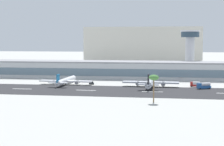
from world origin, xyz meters
TOP-DOWN VIEW (x-y plane):
  - ground_plane at (0.00, 0.00)m, footprint 1400.00×1400.00m
  - runway_strip at (0.00, 4.47)m, footprint 800.00×43.96m
  - runway_centreline_dash_3 at (-40.05, 4.47)m, footprint 12.00×1.20m
  - runway_centreline_dash_4 at (-0.32, 4.47)m, footprint 12.00×1.20m
  - runway_centreline_dash_5 at (38.57, 4.47)m, footprint 12.00×1.20m
  - terminal_building at (8.32, 75.45)m, footprint 204.54×27.22m
  - control_tower at (64.92, 101.45)m, footprint 15.92×15.92m
  - distant_hotel_block at (20.03, 187.64)m, footprint 124.18×25.93m
  - airliner_blue_tail_gate_0 at (-19.89, 28.47)m, footprint 35.50×39.86m
  - airliner_black_tail_gate_1 at (36.50, 26.32)m, footprint 35.66×46.94m
  - service_box_truck_0 at (64.29, 30.23)m, footprint 6.12×2.96m
  - service_baggage_tug_1 at (-2.94, 32.28)m, footprint 3.35×2.16m
  - service_fuel_truck_2 at (68.81, 21.13)m, footprint 8.85×5.67m
  - palm_tree_1 at (40.61, -30.58)m, footprint 4.84×4.84m

SIDE VIEW (x-z plane):
  - ground_plane at x=0.00m, z-range 0.00..0.00m
  - runway_strip at x=0.00m, z-range 0.00..0.08m
  - runway_centreline_dash_3 at x=-40.05m, z-range 0.08..0.09m
  - runway_centreline_dash_4 at x=-0.32m, z-range 0.08..0.09m
  - runway_centreline_dash_5 at x=38.57m, z-range 0.08..0.09m
  - service_baggage_tug_1 at x=-2.94m, z-range -0.05..2.15m
  - service_box_truck_0 at x=64.29m, z-range 0.16..3.41m
  - service_fuel_truck_2 at x=68.81m, z-range 0.05..4.00m
  - airliner_blue_tail_gate_0 at x=-19.89m, z-range -1.51..6.81m
  - airliner_black_tail_gate_1 at x=36.50m, z-range -1.77..8.02m
  - terminal_building at x=8.32m, z-range 0.00..13.20m
  - palm_tree_1 at x=40.61m, z-range 4.91..18.16m
  - distant_hotel_block at x=20.03m, z-range 0.00..43.51m
  - control_tower at x=64.92m, z-range 5.10..42.65m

